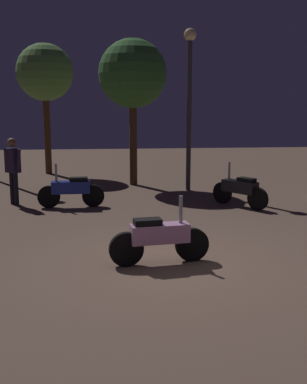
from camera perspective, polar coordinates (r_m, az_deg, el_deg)
ground_plane at (r=7.72m, az=2.76°, el=-8.76°), size 40.00×40.00×0.00m
motorcycle_pink_foreground at (r=7.62m, az=0.73°, el=-5.55°), size 1.66×0.42×1.11m
motorcycle_black_parked_left at (r=12.01m, az=10.44°, el=0.29°), size 1.08×1.39×1.11m
motorcycle_blue_parked_right at (r=11.93m, az=-9.97°, el=0.23°), size 1.66×0.32×1.11m
person_rider_beside at (r=12.52m, az=-16.72°, el=3.16°), size 0.55×0.52×1.72m
streetlamp_near at (r=13.96m, az=4.38°, el=12.42°), size 0.36×0.36×4.68m
tree_left_bg at (r=17.81m, az=-13.06°, el=13.85°), size 2.05×2.05×4.71m
tree_center_bg at (r=14.95m, az=-2.54°, el=14.05°), size 2.12×2.12×4.55m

